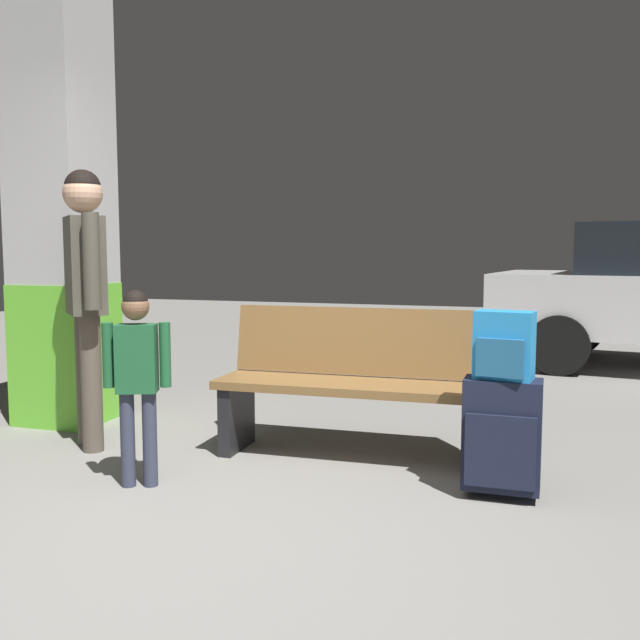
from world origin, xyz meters
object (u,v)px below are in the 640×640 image
structural_pillar (62,212)px  suitcase (502,435)px  child (137,367)px  bench (352,384)px  adult (86,278)px  backpack_bright (504,346)px

structural_pillar → suitcase: 3.40m
child → suitcase: bearing=12.6°
suitcase → child: bearing=-167.4°
bench → adult: adult is taller
bench → adult: (-1.62, -0.34, 0.63)m
bench → adult: size_ratio=0.93×
structural_pillar → backpack_bright: structural_pillar is taller
structural_pillar → bench: 2.45m
bench → backpack_bright: bearing=-27.8°
structural_pillar → child: 1.90m
structural_pillar → bench: bearing=-5.5°
bench → adult: bearing=-168.2°
suitcase → backpack_bright: 0.45m
backpack_bright → child: child is taller
bench → adult: 1.77m
adult → child: bearing=-38.1°
child → adult: 0.99m
adult → structural_pillar: bearing=136.7°
bench → child: 1.29m
structural_pillar → adult: structural_pillar is taller
bench → suitcase: bench is taller
bench → suitcase: (0.91, -0.48, -0.12)m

